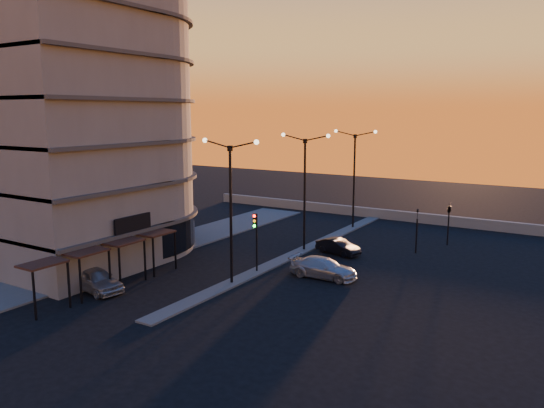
% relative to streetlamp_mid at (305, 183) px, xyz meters
% --- Properties ---
extents(ground, '(120.00, 120.00, 0.00)m').
position_rel_streetlamp_mid_xyz_m(ground, '(0.00, -10.00, -5.59)').
color(ground, black).
rests_on(ground, ground).
extents(sidewalk_west, '(5.00, 40.00, 0.12)m').
position_rel_streetlamp_mid_xyz_m(sidewalk_west, '(-10.50, -6.00, -5.53)').
color(sidewalk_west, '#50504D').
rests_on(sidewalk_west, ground).
extents(median, '(1.20, 36.00, 0.12)m').
position_rel_streetlamp_mid_xyz_m(median, '(0.00, 0.00, -5.53)').
color(median, '#50504D').
rests_on(median, ground).
extents(parapet, '(44.00, 0.50, 1.00)m').
position_rel_streetlamp_mid_xyz_m(parapet, '(2.00, 16.00, -5.09)').
color(parapet, slate).
rests_on(parapet, ground).
extents(building, '(14.35, 17.08, 25.00)m').
position_rel_streetlamp_mid_xyz_m(building, '(-14.00, -9.97, 6.32)').
color(building, slate).
rests_on(building, ground).
extents(streetlamp_near, '(4.32, 0.32, 9.51)m').
position_rel_streetlamp_mid_xyz_m(streetlamp_near, '(0.00, -10.00, 0.00)').
color(streetlamp_near, black).
rests_on(streetlamp_near, ground).
extents(streetlamp_mid, '(4.32, 0.32, 9.51)m').
position_rel_streetlamp_mid_xyz_m(streetlamp_mid, '(0.00, 0.00, 0.00)').
color(streetlamp_mid, black).
rests_on(streetlamp_mid, ground).
extents(streetlamp_far, '(4.32, 0.32, 9.51)m').
position_rel_streetlamp_mid_xyz_m(streetlamp_far, '(0.00, 10.00, 0.00)').
color(streetlamp_far, black).
rests_on(streetlamp_far, ground).
extents(traffic_light_main, '(0.28, 0.44, 4.25)m').
position_rel_streetlamp_mid_xyz_m(traffic_light_main, '(0.00, -7.13, -2.70)').
color(traffic_light_main, black).
rests_on(traffic_light_main, ground).
extents(signal_east_a, '(0.13, 0.16, 3.60)m').
position_rel_streetlamp_mid_xyz_m(signal_east_a, '(8.00, 4.00, -3.66)').
color(signal_east_a, black).
rests_on(signal_east_a, ground).
extents(signal_east_b, '(0.42, 1.99, 3.60)m').
position_rel_streetlamp_mid_xyz_m(signal_east_b, '(9.50, 8.00, -2.49)').
color(signal_east_b, black).
rests_on(signal_east_b, ground).
extents(car_hatchback, '(4.65, 2.47, 1.50)m').
position_rel_streetlamp_mid_xyz_m(car_hatchback, '(-6.50, -15.64, -4.84)').
color(car_hatchback, '#9EA1A6').
rests_on(car_hatchback, ground).
extents(car_sedan, '(3.92, 2.19, 1.22)m').
position_rel_streetlamp_mid_xyz_m(car_sedan, '(2.81, 0.45, -4.98)').
color(car_sedan, black).
rests_on(car_sedan, ground).
extents(car_wagon, '(4.76, 2.09, 1.36)m').
position_rel_streetlamp_mid_xyz_m(car_wagon, '(4.50, -5.58, -4.91)').
color(car_wagon, '#B4B7BD').
rests_on(car_wagon, ground).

